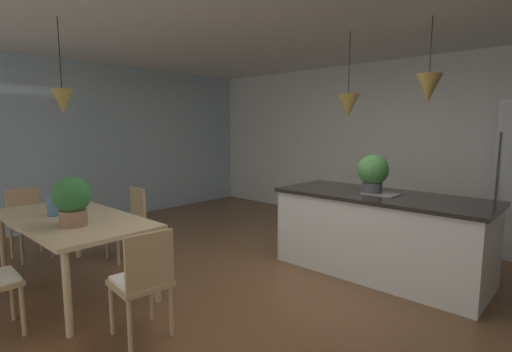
{
  "coord_description": "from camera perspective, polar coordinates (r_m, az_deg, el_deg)",
  "views": [
    {
      "loc": [
        2.35,
        -2.83,
        1.64
      ],
      "look_at": [
        -0.64,
        0.41,
        1.06
      ],
      "focal_mm": 26.38,
      "sensor_mm": 36.0,
      "label": 1
    }
  ],
  "objects": [
    {
      "name": "dining_table",
      "position": [
        4.23,
        -26.21,
        -6.43
      ],
      "size": [
        1.95,
        0.96,
        0.74
      ],
      "color": "#D1B284",
      "rests_on": "ground_plane"
    },
    {
      "name": "vase_on_dining_table",
      "position": [
        4.31,
        -28.43,
        -3.92
      ],
      "size": [
        0.11,
        0.11,
        0.22
      ],
      "color": "slate",
      "rests_on": "dining_table"
    },
    {
      "name": "ground_plane",
      "position": [
        4.03,
        2.84,
        -16.8
      ],
      "size": [
        10.0,
        8.4,
        0.04
      ],
      "primitive_type": "cube",
      "color": "brown"
    },
    {
      "name": "chair_kitchen_end",
      "position": [
        3.12,
        -16.75,
        -14.79
      ],
      "size": [
        0.44,
        0.44,
        0.87
      ],
      "color": "tan",
      "rests_on": "ground_plane"
    },
    {
      "name": "chair_far_left",
      "position": [
        5.0,
        -18.76,
        -6.38
      ],
      "size": [
        0.43,
        0.43,
        0.87
      ],
      "color": "tan",
      "rests_on": "ground_plane"
    },
    {
      "name": "potted_plant_on_table",
      "position": [
        3.78,
        -26.09,
        -3.17
      ],
      "size": [
        0.33,
        0.33,
        0.45
      ],
      "color": "#8C664C",
      "rests_on": "dining_table"
    },
    {
      "name": "pendant_over_table",
      "position": [
        4.28,
        -27.27,
        10.06
      ],
      "size": [
        0.19,
        0.19,
        0.93
      ],
      "color": "black"
    },
    {
      "name": "window_wall_left_glazing",
      "position": [
        7.01,
        -23.55,
        4.52
      ],
      "size": [
        0.06,
        8.4,
        2.7
      ],
      "primitive_type": "cube",
      "color": "#9EB7C6",
      "rests_on": "ground_plane"
    },
    {
      "name": "wall_back_kitchen",
      "position": [
        6.53,
        21.65,
        4.44
      ],
      "size": [
        10.0,
        0.12,
        2.7
      ],
      "primitive_type": "cube",
      "color": "silver",
      "rests_on": "ground_plane"
    },
    {
      "name": "ceiling_slab",
      "position": [
        3.84,
        3.14,
        24.44
      ],
      "size": [
        10.0,
        8.4,
        0.12
      ],
      "primitive_type": "cube",
      "color": "silver"
    },
    {
      "name": "potted_plant_on_island",
      "position": [
        4.38,
        17.31,
        0.6
      ],
      "size": [
        0.34,
        0.34,
        0.43
      ],
      "color": "#4C4C51",
      "rests_on": "kitchen_island"
    },
    {
      "name": "pendant_over_island_aux",
      "position": [
        4.16,
        24.71,
        12.05
      ],
      "size": [
        0.24,
        0.24,
        0.82
      ],
      "color": "black"
    },
    {
      "name": "chair_window_end",
      "position": [
        5.52,
        -31.21,
        -5.79
      ],
      "size": [
        0.42,
        0.42,
        0.87
      ],
      "color": "tan",
      "rests_on": "ground_plane"
    },
    {
      "name": "pendant_over_island_main",
      "position": [
        4.51,
        13.77,
        10.33
      ],
      "size": [
        0.25,
        0.25,
        0.95
      ],
      "color": "black"
    },
    {
      "name": "kitchen_island",
      "position": [
        4.46,
        18.18,
        -8.19
      ],
      "size": [
        2.26,
        0.96,
        0.91
      ],
      "color": "silver",
      "rests_on": "ground_plane"
    }
  ]
}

